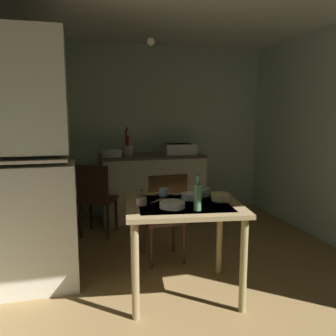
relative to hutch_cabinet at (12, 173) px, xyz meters
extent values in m
plane|color=olive|center=(1.39, 0.17, -1.01)|extent=(4.82, 4.82, 0.00)
cube|color=#B4CAB5|center=(1.39, 2.08, 0.22)|extent=(3.92, 0.10, 2.46)
cube|color=beige|center=(0.00, 0.00, -0.47)|extent=(1.00, 0.46, 1.08)
cube|color=beige|center=(0.00, 0.00, 0.65)|extent=(0.92, 0.39, 1.00)
cube|color=beige|center=(0.00, -0.02, 0.11)|extent=(0.90, 0.41, 0.02)
cube|color=beige|center=(1.54, 1.71, -0.57)|extent=(1.41, 0.60, 0.88)
cube|color=brown|center=(1.54, 1.71, -0.11)|extent=(1.44, 0.63, 0.03)
sphere|color=#2D2823|center=(1.33, 1.39, -0.53)|extent=(0.02, 0.02, 0.02)
cube|color=white|center=(1.93, 1.71, -0.02)|extent=(0.44, 0.34, 0.15)
cube|color=black|center=(1.93, 1.71, 0.05)|extent=(0.38, 0.28, 0.01)
cylinder|color=#B21E19|center=(1.20, 1.76, 0.04)|extent=(0.05, 0.05, 0.28)
cylinder|color=#B21E19|center=(1.20, 1.69, 0.14)|extent=(0.03, 0.12, 0.03)
cylinder|color=#A82722|center=(1.20, 1.82, 0.23)|extent=(0.02, 0.16, 0.12)
cylinder|color=white|center=(0.98, 1.66, -0.06)|extent=(0.26, 0.26, 0.09)
cylinder|color=beige|center=(1.20, 1.69, -0.03)|extent=(0.13, 0.13, 0.13)
cube|color=tan|center=(1.34, -0.42, -0.25)|extent=(1.02, 0.90, 0.04)
cube|color=silver|center=(1.34, -0.42, -0.24)|extent=(0.80, 0.71, 0.00)
cylinder|color=tan|center=(0.90, -0.70, -0.64)|extent=(0.06, 0.06, 0.74)
cylinder|color=#9D8E54|center=(1.70, -0.80, -0.64)|extent=(0.06, 0.06, 0.74)
cylinder|color=tan|center=(0.99, -0.03, -0.64)|extent=(0.06, 0.06, 0.74)
cylinder|color=tan|center=(1.79, -0.14, -0.64)|extent=(0.06, 0.06, 0.74)
cube|color=#3C2518|center=(1.34, 0.27, -0.58)|extent=(0.42, 0.42, 0.03)
cube|color=#3B2714|center=(1.35, 0.09, -0.33)|extent=(0.38, 0.04, 0.47)
cylinder|color=#3C2518|center=(1.51, 0.45, -0.81)|extent=(0.04, 0.04, 0.41)
cylinder|color=#3C2518|center=(1.17, 0.44, -0.81)|extent=(0.04, 0.04, 0.41)
cylinder|color=#3C2518|center=(1.52, 0.11, -0.81)|extent=(0.04, 0.04, 0.41)
cylinder|color=#3C2518|center=(1.18, 0.10, -0.81)|extent=(0.04, 0.04, 0.41)
cube|color=#362112|center=(0.75, 1.21, -0.57)|extent=(0.52, 0.52, 0.03)
cube|color=#321E17|center=(0.68, 1.04, -0.34)|extent=(0.36, 0.17, 0.44)
cylinder|color=#362112|center=(0.97, 1.30, -0.80)|extent=(0.04, 0.04, 0.43)
cylinder|color=#362112|center=(0.66, 1.43, -0.80)|extent=(0.04, 0.04, 0.43)
cylinder|color=#362112|center=(0.84, 0.99, -0.80)|extent=(0.04, 0.04, 0.43)
cylinder|color=#362112|center=(0.53, 1.12, -0.80)|extent=(0.04, 0.04, 0.43)
cylinder|color=white|center=(1.22, -0.53, -0.21)|extent=(0.20, 0.20, 0.05)
cylinder|color=white|center=(1.46, -0.30, -0.21)|extent=(0.18, 0.18, 0.05)
cylinder|color=beige|center=(1.67, -0.42, -0.21)|extent=(0.16, 0.16, 0.06)
cylinder|color=#ADD1C1|center=(1.60, -0.25, -0.20)|extent=(0.08, 0.08, 0.08)
cylinder|color=#9EB2C6|center=(1.25, -0.12, -0.20)|extent=(0.09, 0.09, 0.07)
cylinder|color=tan|center=(1.00, -0.39, -0.21)|extent=(0.08, 0.08, 0.06)
cylinder|color=#4C7F56|center=(1.38, -0.65, -0.14)|extent=(0.06, 0.06, 0.20)
cylinder|color=#4C7F56|center=(1.38, -0.65, 0.00)|extent=(0.03, 0.03, 0.07)
cube|color=silver|center=(1.16, -0.29, -0.23)|extent=(0.16, 0.16, 0.00)
cube|color=beige|center=(1.41, -0.13, -0.23)|extent=(0.16, 0.04, 0.00)
sphere|color=#F9EFCC|center=(1.26, 0.39, 1.17)|extent=(0.08, 0.08, 0.08)
camera|label=1|loc=(0.54, -3.02, 0.49)|focal=37.00mm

